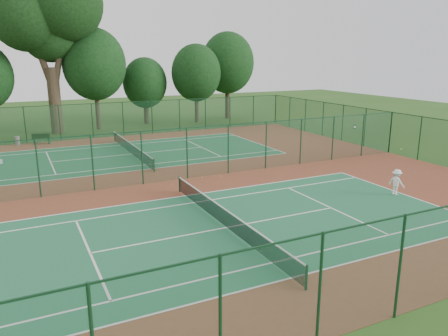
{
  "coord_description": "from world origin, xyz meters",
  "views": [
    {
      "loc": [
        -8.74,
        -26.64,
        8.1
      ],
      "look_at": [
        2.28,
        -4.1,
        1.6
      ],
      "focal_mm": 35.0,
      "sensor_mm": 36.0,
      "label": 1
    }
  ],
  "objects_px": {
    "bench": "(41,139)",
    "trash_bin": "(17,141)",
    "player_near": "(396,182)",
    "big_tree": "(48,14)"
  },
  "relations": [
    {
      "from": "big_tree",
      "to": "player_near",
      "type": "bearing_deg",
      "value": -63.64
    },
    {
      "from": "trash_bin",
      "to": "big_tree",
      "type": "height_order",
      "value": "big_tree"
    },
    {
      "from": "bench",
      "to": "big_tree",
      "type": "height_order",
      "value": "big_tree"
    },
    {
      "from": "player_near",
      "to": "bench",
      "type": "height_order",
      "value": "player_near"
    },
    {
      "from": "player_near",
      "to": "trash_bin",
      "type": "relative_size",
      "value": 1.9
    },
    {
      "from": "player_near",
      "to": "trash_bin",
      "type": "xyz_separation_m",
      "value": [
        -19.89,
        26.21,
        -0.38
      ]
    },
    {
      "from": "player_near",
      "to": "big_tree",
      "type": "relative_size",
      "value": 0.09
    },
    {
      "from": "bench",
      "to": "trash_bin",
      "type": "bearing_deg",
      "value": -172.96
    },
    {
      "from": "trash_bin",
      "to": "bench",
      "type": "height_order",
      "value": "bench"
    },
    {
      "from": "player_near",
      "to": "bench",
      "type": "relative_size",
      "value": 0.91
    }
  ]
}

